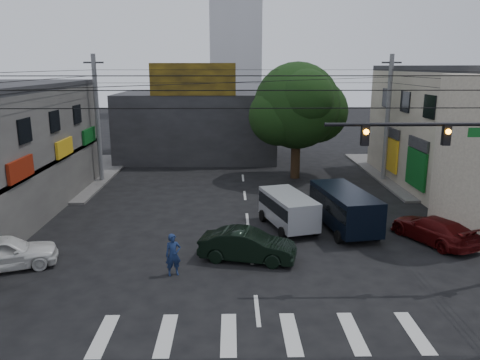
{
  "coord_description": "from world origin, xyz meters",
  "views": [
    {
      "loc": [
        -0.89,
        -17.87,
        8.37
      ],
      "look_at": [
        -0.47,
        4.0,
        3.02
      ],
      "focal_mm": 35.0,
      "sensor_mm": 36.0,
      "label": 1
    }
  ],
  "objects_px": {
    "white_compact": "(4,253)",
    "maroon_sedan": "(434,229)",
    "traffic_gantry": "(465,164)",
    "utility_pole_far_right": "(387,119)",
    "silver_minivan": "(288,212)",
    "dark_sedan": "(248,245)",
    "navy_van": "(344,210)",
    "traffic_officer": "(173,255)",
    "utility_pole_far_left": "(98,120)",
    "street_tree": "(297,106)"
  },
  "relations": [
    {
      "from": "white_compact",
      "to": "maroon_sedan",
      "type": "distance_m",
      "value": 19.63
    },
    {
      "from": "white_compact",
      "to": "traffic_gantry",
      "type": "bearing_deg",
      "value": -114.72
    },
    {
      "from": "utility_pole_far_right",
      "to": "white_compact",
      "type": "distance_m",
      "value": 26.27
    },
    {
      "from": "utility_pole_far_right",
      "to": "silver_minivan",
      "type": "xyz_separation_m",
      "value": [
        -8.41,
        -10.45,
        -3.68
      ]
    },
    {
      "from": "maroon_sedan",
      "to": "dark_sedan",
      "type": "bearing_deg",
      "value": -11.18
    },
    {
      "from": "navy_van",
      "to": "dark_sedan",
      "type": "bearing_deg",
      "value": 117.58
    },
    {
      "from": "traffic_gantry",
      "to": "dark_sedan",
      "type": "relative_size",
      "value": 1.61
    },
    {
      "from": "silver_minivan",
      "to": "traffic_officer",
      "type": "relative_size",
      "value": 2.6
    },
    {
      "from": "utility_pole_far_left",
      "to": "utility_pole_far_right",
      "type": "distance_m",
      "value": 21.0
    },
    {
      "from": "utility_pole_far_right",
      "to": "traffic_officer",
      "type": "bearing_deg",
      "value": -130.64
    },
    {
      "from": "dark_sedan",
      "to": "traffic_officer",
      "type": "relative_size",
      "value": 2.52
    },
    {
      "from": "traffic_gantry",
      "to": "traffic_officer",
      "type": "xyz_separation_m",
      "value": [
        -11.1,
        0.95,
        -3.95
      ]
    },
    {
      "from": "street_tree",
      "to": "maroon_sedan",
      "type": "xyz_separation_m",
      "value": [
        4.94,
        -13.57,
        -4.81
      ]
    },
    {
      "from": "traffic_gantry",
      "to": "dark_sedan",
      "type": "bearing_deg",
      "value": 163.42
    },
    {
      "from": "white_compact",
      "to": "silver_minivan",
      "type": "bearing_deg",
      "value": -88.32
    },
    {
      "from": "utility_pole_far_right",
      "to": "white_compact",
      "type": "height_order",
      "value": "utility_pole_far_right"
    },
    {
      "from": "dark_sedan",
      "to": "silver_minivan",
      "type": "xyz_separation_m",
      "value": [
        2.28,
        4.17,
        0.22
      ]
    },
    {
      "from": "silver_minivan",
      "to": "navy_van",
      "type": "bearing_deg",
      "value": -111.06
    },
    {
      "from": "traffic_gantry",
      "to": "white_compact",
      "type": "bearing_deg",
      "value": 174.72
    },
    {
      "from": "utility_pole_far_left",
      "to": "traffic_gantry",
      "type": "bearing_deg",
      "value": -42.86
    },
    {
      "from": "utility_pole_far_right",
      "to": "navy_van",
      "type": "relative_size",
      "value": 1.67
    },
    {
      "from": "silver_minivan",
      "to": "traffic_officer",
      "type": "xyz_separation_m",
      "value": [
        -5.37,
        -5.6,
        -0.03
      ]
    },
    {
      "from": "street_tree",
      "to": "dark_sedan",
      "type": "bearing_deg",
      "value": -105.02
    },
    {
      "from": "navy_van",
      "to": "traffic_officer",
      "type": "bearing_deg",
      "value": 113.41
    },
    {
      "from": "utility_pole_far_left",
      "to": "traffic_officer",
      "type": "relative_size",
      "value": 5.21
    },
    {
      "from": "utility_pole_far_right",
      "to": "utility_pole_far_left",
      "type": "bearing_deg",
      "value": 180.0
    },
    {
      "from": "street_tree",
      "to": "navy_van",
      "type": "xyz_separation_m",
      "value": [
        0.98,
        -11.71,
        -4.42
      ]
    },
    {
      "from": "dark_sedan",
      "to": "navy_van",
      "type": "bearing_deg",
      "value": -39.55
    },
    {
      "from": "silver_minivan",
      "to": "traffic_officer",
      "type": "height_order",
      "value": "silver_minivan"
    },
    {
      "from": "utility_pole_far_left",
      "to": "silver_minivan",
      "type": "xyz_separation_m",
      "value": [
        12.59,
        -10.45,
        -3.68
      ]
    },
    {
      "from": "white_compact",
      "to": "silver_minivan",
      "type": "distance_m",
      "value": 13.5
    },
    {
      "from": "white_compact",
      "to": "navy_van",
      "type": "bearing_deg",
      "value": -92.9
    },
    {
      "from": "utility_pole_far_left",
      "to": "white_compact",
      "type": "xyz_separation_m",
      "value": [
        0.0,
        -15.31,
        -3.87
      ]
    },
    {
      "from": "maroon_sedan",
      "to": "silver_minivan",
      "type": "xyz_separation_m",
      "value": [
        -6.85,
        2.13,
        0.25
      ]
    },
    {
      "from": "traffic_officer",
      "to": "dark_sedan",
      "type": "bearing_deg",
      "value": 5.68
    },
    {
      "from": "street_tree",
      "to": "utility_pole_far_left",
      "type": "height_order",
      "value": "utility_pole_far_left"
    },
    {
      "from": "utility_pole_far_right",
      "to": "traffic_officer",
      "type": "relative_size",
      "value": 5.21
    },
    {
      "from": "street_tree",
      "to": "utility_pole_far_left",
      "type": "bearing_deg",
      "value": -176.05
    },
    {
      "from": "dark_sedan",
      "to": "navy_van",
      "type": "xyz_separation_m",
      "value": [
        5.18,
        3.91,
        0.36
      ]
    },
    {
      "from": "utility_pole_far_left",
      "to": "traffic_officer",
      "type": "bearing_deg",
      "value": -65.77
    },
    {
      "from": "silver_minivan",
      "to": "white_compact",
      "type": "bearing_deg",
      "value": 95.24
    },
    {
      "from": "street_tree",
      "to": "utility_pole_far_right",
      "type": "distance_m",
      "value": 6.63
    },
    {
      "from": "maroon_sedan",
      "to": "silver_minivan",
      "type": "bearing_deg",
      "value": -41.04
    },
    {
      "from": "white_compact",
      "to": "traffic_officer",
      "type": "xyz_separation_m",
      "value": [
        7.22,
        -0.74,
        0.15
      ]
    },
    {
      "from": "navy_van",
      "to": "white_compact",
      "type": "bearing_deg",
      "value": 97.07
    },
    {
      "from": "utility_pole_far_left",
      "to": "navy_van",
      "type": "relative_size",
      "value": 1.67
    },
    {
      "from": "traffic_gantry",
      "to": "utility_pole_far_left",
      "type": "relative_size",
      "value": 0.78
    },
    {
      "from": "street_tree",
      "to": "silver_minivan",
      "type": "xyz_separation_m",
      "value": [
        -1.91,
        -11.45,
        -4.56
      ]
    },
    {
      "from": "street_tree",
      "to": "silver_minivan",
      "type": "relative_size",
      "value": 1.9
    },
    {
      "from": "white_compact",
      "to": "utility_pole_far_right",
      "type": "bearing_deg",
      "value": -73.34
    }
  ]
}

